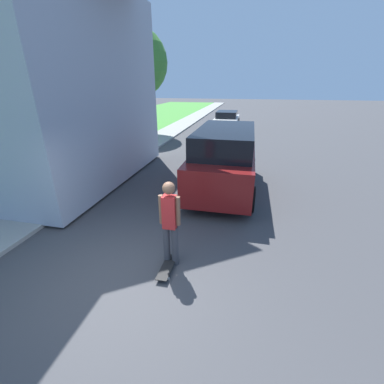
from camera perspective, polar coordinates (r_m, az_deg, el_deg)
ground_plane at (r=5.15m, az=-16.47°, el=-18.61°), size 120.00×120.00×0.00m
lawn at (r=14.14m, az=-34.16°, el=5.52°), size 10.00×80.00×0.08m
sidewalk at (r=11.40m, az=-18.51°, el=5.02°), size 1.80×80.00×0.10m
lawn_tree_far at (r=18.41m, az=-12.95°, el=26.24°), size 4.31×4.31×6.63m
suv_parked at (r=8.51m, az=7.22°, el=7.43°), size 2.05×4.67×2.04m
car_down_street at (r=21.79m, az=7.72°, el=15.65°), size 1.92×4.33×1.28m
skateboarder at (r=4.84m, az=-4.93°, el=-6.34°), size 0.41×0.23×1.75m
skateboard at (r=5.16m, az=-5.56°, el=-16.31°), size 0.23×0.76×0.10m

